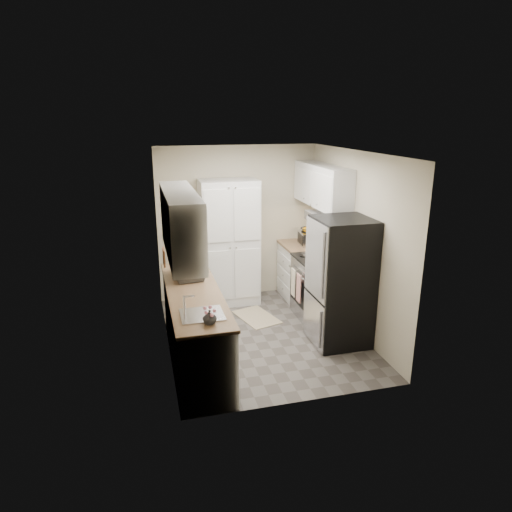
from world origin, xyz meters
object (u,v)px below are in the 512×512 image
Objects in this scene: electric_range at (319,287)px; toaster_oven at (309,238)px; microwave at (188,268)px; wine_bottle at (178,260)px; pantry_cabinet at (229,243)px; refrigerator at (341,282)px.

toaster_oven reaches higher than electric_range.
wine_bottle is (-0.10, 0.28, 0.02)m from microwave.
pantry_cabinet is 1.31m from wine_bottle.
refrigerator is 5.34× the size of wine_bottle.
refrigerator reaches higher than microwave.
refrigerator reaches higher than toaster_oven.
wine_bottle is at bearing -132.81° from pantry_cabinet.
electric_range is 2.08m from microwave.
refrigerator is at bearing -20.61° from wine_bottle.
microwave reaches higher than toaster_oven.
wine_bottle reaches higher than toaster_oven.
electric_range is 2.15m from wine_bottle.
wine_bottle is at bearing -154.40° from toaster_oven.
refrigerator is at bearing -110.10° from microwave.
pantry_cabinet is 1.58m from electric_range.
wine_bottle reaches higher than electric_range.
pantry_cabinet reaches higher than refrigerator.
electric_range is at bearing -86.93° from microwave.
pantry_cabinet is 1.77× the size of electric_range.
toaster_oven is (0.15, 1.57, 0.18)m from refrigerator.
toaster_oven is (0.12, 0.77, 0.55)m from electric_range.
toaster_oven is at bearing -7.00° from pantry_cabinet.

